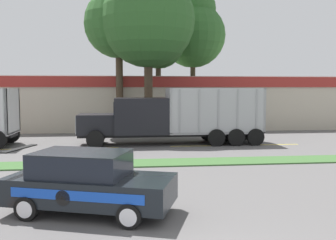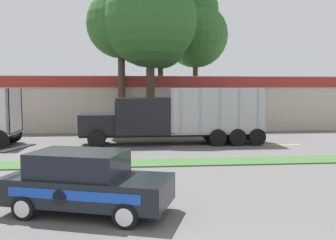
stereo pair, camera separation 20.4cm
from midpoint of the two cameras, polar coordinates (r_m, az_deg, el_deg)
grass_verge at (r=16.97m, az=-1.13°, el=-6.51°), size 120.00×1.69×0.06m
centre_line_4 at (r=21.75m, az=-11.01°, el=-4.16°), size 2.40×0.14×0.01m
centre_line_5 at (r=21.98m, az=3.20°, el=-3.99°), size 2.40×0.14×0.01m
centre_line_6 at (r=23.49m, az=16.32°, el=-3.61°), size 2.40×0.14×0.01m
dump_truck_lead at (r=22.59m, az=-1.59°, el=0.13°), size 11.10×2.64×3.40m
rally_car at (r=10.45m, az=-12.67°, el=-9.18°), size 4.78×3.16×1.71m
store_building_backdrop at (r=34.69m, az=-8.29°, el=2.79°), size 41.82×12.10×4.33m
tree_behind_left at (r=27.28m, az=-3.28°, el=16.23°), size 6.59×6.59×13.07m
tree_behind_centre at (r=32.53m, az=3.66°, el=13.69°), size 5.45×5.45×11.95m
tree_behind_right at (r=29.27m, az=-1.70°, el=12.55°), size 4.11×4.11×10.01m
tree_behind_far_right at (r=28.45m, az=-7.72°, el=15.29°), size 5.05×5.05×11.88m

